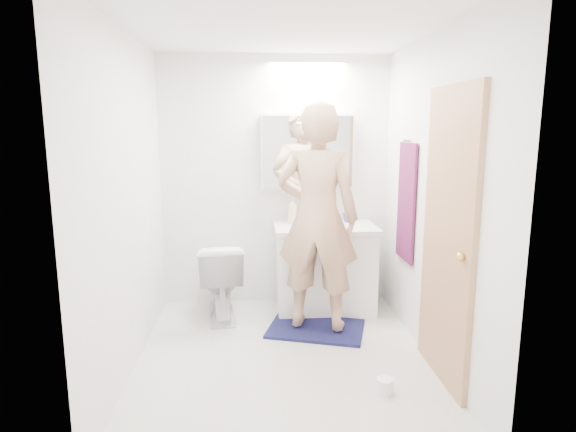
{
  "coord_description": "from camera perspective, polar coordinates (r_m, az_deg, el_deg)",
  "views": [
    {
      "loc": [
        -0.21,
        -3.41,
        1.73
      ],
      "look_at": [
        0.05,
        0.25,
        1.05
      ],
      "focal_mm": 30.08,
      "sensor_mm": 36.0,
      "label": 1
    }
  ],
  "objects": [
    {
      "name": "floor",
      "position": [
        3.83,
        -0.5,
        -16.37
      ],
      "size": [
        2.5,
        2.5,
        0.0
      ],
      "primitive_type": "plane",
      "color": "silver",
      "rests_on": "ground"
    },
    {
      "name": "ceiling",
      "position": [
        3.48,
        -0.56,
        21.61
      ],
      "size": [
        2.5,
        2.5,
        0.0
      ],
      "primitive_type": "plane",
      "rotation": [
        3.14,
        0.0,
        0.0
      ],
      "color": "white",
      "rests_on": "floor"
    },
    {
      "name": "wall_back",
      "position": [
        4.69,
        -1.49,
        4.02
      ],
      "size": [
        2.5,
        0.0,
        2.5
      ],
      "primitive_type": "plane",
      "rotation": [
        1.57,
        0.0,
        0.0
      ],
      "color": "white",
      "rests_on": "floor"
    },
    {
      "name": "wall_front",
      "position": [
        2.23,
        1.5,
        -3.25
      ],
      "size": [
        2.5,
        0.0,
        2.5
      ],
      "primitive_type": "plane",
      "rotation": [
        -1.57,
        0.0,
        0.0
      ],
      "color": "white",
      "rests_on": "floor"
    },
    {
      "name": "wall_left",
      "position": [
        3.56,
        -18.5,
        1.4
      ],
      "size": [
        0.0,
        2.5,
        2.5
      ],
      "primitive_type": "plane",
      "rotation": [
        1.57,
        0.0,
        1.57
      ],
      "color": "white",
      "rests_on": "floor"
    },
    {
      "name": "wall_right",
      "position": [
        3.69,
        16.79,
        1.8
      ],
      "size": [
        0.0,
        2.5,
        2.5
      ],
      "primitive_type": "plane",
      "rotation": [
        1.57,
        0.0,
        -1.57
      ],
      "color": "white",
      "rests_on": "floor"
    },
    {
      "name": "vanity_cabinet",
      "position": [
        4.62,
        4.37,
        -6.38
      ],
      "size": [
        0.9,
        0.55,
        0.78
      ],
      "primitive_type": "cube",
      "color": "white",
      "rests_on": "floor"
    },
    {
      "name": "countertop",
      "position": [
        4.52,
        4.44,
        -1.4
      ],
      "size": [
        0.95,
        0.58,
        0.04
      ],
      "primitive_type": "cube",
      "color": "white",
      "rests_on": "vanity_cabinet"
    },
    {
      "name": "sink_basin",
      "position": [
        4.54,
        4.39,
        -0.89
      ],
      "size": [
        0.36,
        0.36,
        0.03
      ],
      "primitive_type": "cylinder",
      "color": "white",
      "rests_on": "countertop"
    },
    {
      "name": "faucet",
      "position": [
        4.71,
        4.06,
        0.34
      ],
      "size": [
        0.02,
        0.02,
        0.16
      ],
      "primitive_type": "cylinder",
      "color": "silver",
      "rests_on": "countertop"
    },
    {
      "name": "medicine_cabinet",
      "position": [
        4.62,
        2.29,
        7.65
      ],
      "size": [
        0.88,
        0.14,
        0.7
      ],
      "primitive_type": "cube",
      "color": "white",
      "rests_on": "wall_back"
    },
    {
      "name": "mirror_panel",
      "position": [
        4.54,
        2.39,
        7.6
      ],
      "size": [
        0.84,
        0.01,
        0.66
      ],
      "primitive_type": "cube",
      "color": "silver",
      "rests_on": "medicine_cabinet"
    },
    {
      "name": "toilet",
      "position": [
        4.48,
        -8.02,
        -7.43
      ],
      "size": [
        0.47,
        0.74,
        0.71
      ],
      "primitive_type": "imported",
      "rotation": [
        0.0,
        0.0,
        3.25
      ],
      "color": "white",
      "rests_on": "floor"
    },
    {
      "name": "bath_rug",
      "position": [
        4.28,
        3.33,
        -13.15
      ],
      "size": [
        0.92,
        0.76,
        0.02
      ],
      "primitive_type": "cube",
      "rotation": [
        0.0,
        0.0,
        -0.29
      ],
      "color": "#171644",
      "rests_on": "floor"
    },
    {
      "name": "person",
      "position": [
        3.99,
        3.48,
        -0.21
      ],
      "size": [
        0.79,
        0.63,
        1.88
      ],
      "primitive_type": "imported",
      "rotation": [
        0.0,
        0.0,
        2.85
      ],
      "color": "tan",
      "rests_on": "bath_rug"
    },
    {
      "name": "door",
      "position": [
        3.4,
        18.38,
        -2.44
      ],
      "size": [
        0.04,
        0.8,
        2.0
      ],
      "primitive_type": "cube",
      "color": "tan",
      "rests_on": "wall_right"
    },
    {
      "name": "door_knob",
      "position": [
        3.13,
        19.73,
        -4.57
      ],
      "size": [
        0.06,
        0.06,
        0.06
      ],
      "primitive_type": "sphere",
      "color": "gold",
      "rests_on": "door"
    },
    {
      "name": "towel",
      "position": [
        4.21,
        13.8,
        1.6
      ],
      "size": [
        0.02,
        0.42,
        1.0
      ],
      "primitive_type": "cube",
      "color": "#161136",
      "rests_on": "wall_right"
    },
    {
      "name": "towel_hook",
      "position": [
        4.16,
        13.94,
        8.69
      ],
      "size": [
        0.07,
        0.02,
        0.02
      ],
      "primitive_type": "cylinder",
      "rotation": [
        0.0,
        1.57,
        0.0
      ],
      "color": "silver",
      "rests_on": "wall_right"
    },
    {
      "name": "soap_bottle_a",
      "position": [
        4.6,
        0.54,
        0.67
      ],
      "size": [
        0.13,
        0.13,
        0.25
      ],
      "primitive_type": "imported",
      "rotation": [
        0.0,
        0.0,
        0.7
      ],
      "color": "beige",
      "rests_on": "countertop"
    },
    {
      "name": "soap_bottle_b",
      "position": [
        4.65,
        1.76,
        0.38
      ],
      "size": [
        0.1,
        0.11,
        0.19
      ],
      "primitive_type": "imported",
      "rotation": [
        0.0,
        0.0,
        -0.29
      ],
      "color": "#4E7BA8",
      "rests_on": "countertop"
    },
    {
      "name": "toothbrush_cup",
      "position": [
        4.7,
        7.02,
        -0.2
      ],
      "size": [
        0.12,
        0.12,
        0.09
      ],
      "primitive_type": "imported",
      "rotation": [
        0.0,
        0.0,
        0.38
      ],
      "color": "#3B52B1",
      "rests_on": "countertop"
    },
    {
      "name": "toilet_paper_roll",
      "position": [
        3.43,
        11.37,
        -19.09
      ],
      "size": [
        0.11,
        0.11,
        0.1
      ],
      "primitive_type": "cylinder",
      "color": "white",
      "rests_on": "floor"
    }
  ]
}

